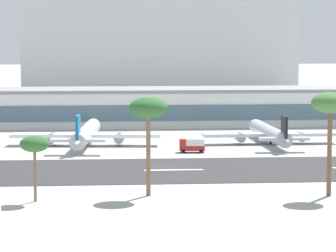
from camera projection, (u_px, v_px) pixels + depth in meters
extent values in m
plane|color=#A8A8A3|center=(164.00, 167.00, 180.95)|extent=(1400.00, 1400.00, 0.00)
cube|color=#2D2D30|center=(166.00, 170.00, 176.93)|extent=(800.00, 33.92, 0.08)
cube|color=white|center=(174.00, 170.00, 177.06)|extent=(12.00, 1.20, 0.01)
cube|color=silver|center=(166.00, 108.00, 268.55)|extent=(178.77, 23.06, 10.40)
cube|color=#476075|center=(169.00, 113.00, 257.02)|extent=(173.41, 0.30, 4.68)
cube|color=gray|center=(166.00, 90.00, 267.97)|extent=(180.56, 23.29, 1.00)
cube|color=#BCBCC1|center=(159.00, 50.00, 393.41)|extent=(121.72, 31.07, 42.77)
cylinder|color=silver|center=(86.00, 133.00, 218.08)|extent=(7.42, 38.71, 3.85)
sphere|color=silver|center=(93.00, 126.00, 237.24)|extent=(3.66, 3.66, 3.66)
cone|color=silver|center=(77.00, 143.00, 198.92)|extent=(4.10, 7.23, 3.47)
cube|color=silver|center=(86.00, 135.00, 217.35)|extent=(37.91, 9.24, 0.85)
cylinder|color=gray|center=(119.00, 138.00, 217.35)|extent=(2.99, 5.60, 2.50)
cylinder|color=gray|center=(52.00, 138.00, 217.50)|extent=(2.99, 5.60, 2.50)
cube|color=silver|center=(78.00, 140.00, 200.42)|extent=(13.00, 4.35, 0.68)
cube|color=#1975B2|center=(78.00, 128.00, 200.14)|extent=(1.10, 5.24, 6.16)
cylinder|color=black|center=(85.00, 144.00, 216.41)|extent=(0.69, 0.69, 1.06)
cylinder|color=silver|center=(269.00, 133.00, 221.57)|extent=(4.04, 35.93, 3.59)
sphere|color=silver|center=(256.00, 126.00, 239.33)|extent=(3.41, 3.41, 3.41)
cone|color=silver|center=(286.00, 141.00, 203.80)|extent=(3.31, 6.50, 3.23)
cube|color=silver|center=(270.00, 134.00, 220.89)|extent=(34.64, 5.81, 0.79)
cylinder|color=gray|center=(300.00, 136.00, 221.70)|extent=(2.40, 5.05, 2.33)
cylinder|color=gray|center=(240.00, 137.00, 220.21)|extent=(2.40, 5.05, 2.33)
cube|color=silver|center=(284.00, 139.00, 205.19)|extent=(11.79, 3.11, 0.63)
cube|color=black|center=(284.00, 128.00, 204.93)|extent=(0.63, 4.85, 5.74)
cylinder|color=black|center=(271.00, 142.00, 220.02)|extent=(0.65, 0.65, 0.99)
cube|color=#B2231E|center=(192.00, 148.00, 204.54)|extent=(6.19, 2.91, 1.20)
cube|color=silver|center=(195.00, 142.00, 204.39)|extent=(4.50, 2.67, 1.60)
cube|color=#B2231E|center=(183.00, 142.00, 204.41)|extent=(1.87, 2.35, 1.50)
cylinder|color=black|center=(183.00, 150.00, 205.80)|extent=(0.92, 0.36, 0.90)
cylinder|color=black|center=(183.00, 151.00, 203.41)|extent=(0.92, 0.36, 0.90)
cylinder|color=black|center=(201.00, 150.00, 205.79)|extent=(0.92, 0.36, 0.90)
cylinder|color=black|center=(201.00, 151.00, 203.40)|extent=(0.92, 0.36, 0.90)
cylinder|color=brown|center=(35.00, 173.00, 142.86)|extent=(0.48, 0.48, 9.58)
ellipsoid|color=#2D602D|center=(35.00, 144.00, 142.38)|extent=(4.91, 4.91, 2.70)
cylinder|color=brown|center=(148.00, 152.00, 147.96)|extent=(0.75, 0.75, 15.08)
ellipsoid|color=#2D602D|center=(148.00, 108.00, 147.20)|extent=(6.59, 6.59, 3.63)
cylinder|color=brown|center=(329.00, 150.00, 147.53)|extent=(0.80, 0.80, 15.96)
ellipsoid|color=#427538|center=(330.00, 103.00, 146.72)|extent=(6.50, 6.50, 3.58)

